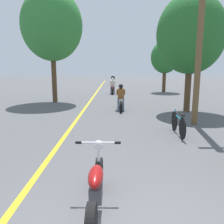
{
  "coord_description": "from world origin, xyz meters",
  "views": [
    {
      "loc": [
        0.01,
        -2.84,
        2.34
      ],
      "look_at": [
        -0.09,
        4.62,
        0.9
      ],
      "focal_mm": 38.0,
      "sensor_mm": 36.0,
      "label": 1
    }
  ],
  "objects": [
    {
      "name": "roadside_tree_right_far",
      "position": [
        4.52,
        19.19,
        3.15
      ],
      "size": [
        2.55,
        2.3,
        4.64
      ],
      "color": "#513A23",
      "rests_on": "ground"
    },
    {
      "name": "utility_pole",
      "position": [
        3.27,
        6.69,
        3.67
      ],
      "size": [
        1.1,
        0.24,
        7.16
      ],
      "color": "brown",
      "rests_on": "ground"
    },
    {
      "name": "motorcycle_rider_mid",
      "position": [
        -0.21,
        17.64,
        0.52
      ],
      "size": [
        0.5,
        2.02,
        1.38
      ],
      "color": "black",
      "rests_on": "ground"
    },
    {
      "name": "roadside_tree_left",
      "position": [
        -4.03,
        12.9,
        4.89
      ],
      "size": [
        3.89,
        3.5,
        7.15
      ],
      "color": "#513A23",
      "rests_on": "ground"
    },
    {
      "name": "motorcycle_rider_far",
      "position": [
        -0.28,
        27.43,
        0.5
      ],
      "size": [
        0.5,
        2.05,
        1.33
      ],
      "color": "black",
      "rests_on": "ground"
    },
    {
      "name": "bicycle_parked",
      "position": [
        2.2,
        5.17,
        0.39
      ],
      "size": [
        0.44,
        1.8,
        0.84
      ],
      "color": "black",
      "rests_on": "ground"
    },
    {
      "name": "motorcycle_rider_lead",
      "position": [
        0.32,
        9.89,
        0.54
      ],
      "size": [
        0.5,
        2.04,
        1.41
      ],
      "color": "black",
      "rests_on": "ground"
    },
    {
      "name": "lane_stripe_center",
      "position": [
        -1.7,
        12.62,
        0.0
      ],
      "size": [
        0.14,
        48.0,
        0.01
      ],
      "primitive_type": "cube",
      "color": "yellow",
      "rests_on": "ground"
    },
    {
      "name": "roadside_tree_right_near",
      "position": [
        3.8,
        9.56,
        3.91
      ],
      "size": [
        3.44,
        3.09,
        5.9
      ],
      "color": "#513A23",
      "rests_on": "ground"
    },
    {
      "name": "motorcycle_foreground",
      "position": [
        -0.29,
        0.66,
        0.43
      ],
      "size": [
        0.81,
        2.15,
        1.02
      ],
      "color": "black",
      "rests_on": "ground"
    }
  ]
}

